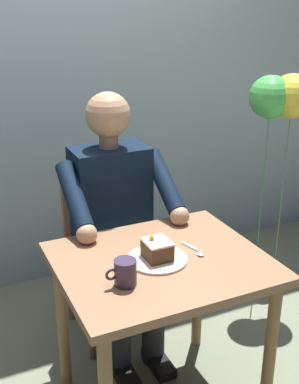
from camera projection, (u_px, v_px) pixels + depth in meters
cafe_rear_panel at (59, 33)px, 2.77m from camera, size 6.40×0.12×3.00m
dining_table at (161, 283)px, 1.98m from camera, size 0.81×0.69×0.72m
chair at (106, 239)px, 2.57m from camera, size 0.42×0.42×0.92m
seated_person at (117, 222)px, 2.37m from camera, size 0.53×0.58×1.29m
dessert_plate at (157, 259)px, 1.93m from camera, size 0.24×0.24×0.01m
cake_slice at (157, 249)px, 1.92m from camera, size 0.10×0.11×0.09m
coffee_cup at (125, 272)px, 1.75m from camera, size 0.12×0.08×0.10m
dessert_spoon at (196, 251)px, 2.00m from camera, size 0.04×0.14×0.01m
balloon_display at (280, 119)px, 2.65m from camera, size 0.34×0.28×1.32m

